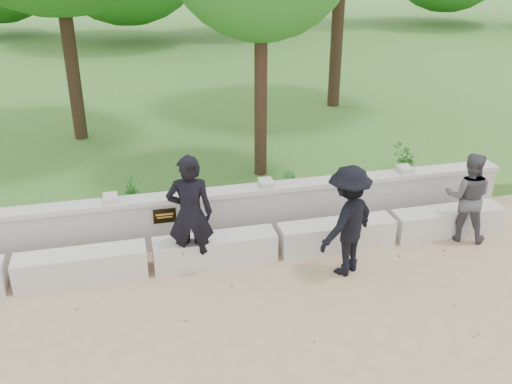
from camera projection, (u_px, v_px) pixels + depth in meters
ground at (163, 351)px, 7.02m from camera, size 80.00×80.00×0.00m
lawn at (124, 81)px, 19.34m from camera, size 40.00×22.00×0.25m
concrete_bench at (150, 258)px, 8.61m from camera, size 11.90×0.45×0.45m
parapet_wall at (146, 223)px, 9.13m from camera, size 12.50×0.35×0.90m
man_main at (190, 214)px, 8.37m from camera, size 0.74×0.66×1.86m
visitor_left at (468, 197)px, 9.32m from camera, size 0.93×0.88×1.52m
visitor_mid at (348, 221)px, 8.34m from camera, size 1.27×1.13×1.71m
shrub_b at (288, 187)px, 10.29m from camera, size 0.28×0.33×0.55m
shrub_c at (405, 159)px, 11.49m from camera, size 0.67×0.63×0.59m
shrub_d at (131, 189)px, 10.20m from camera, size 0.29×0.32×0.53m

